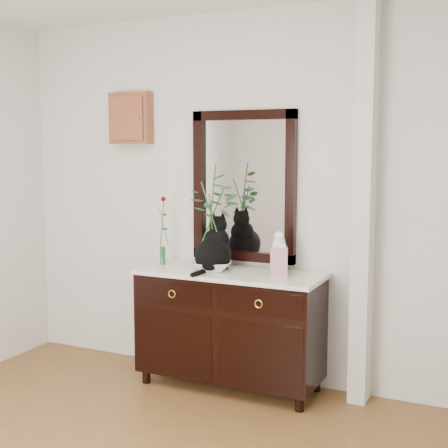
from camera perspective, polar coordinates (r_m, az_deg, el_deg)
The scene contains 10 objects.
wall_back at distance 4.62m, azimuth 0.72°, elevation 2.39°, with size 3.60×0.04×2.70m, color silver.
pilaster at distance 4.23m, azimuth 12.70°, elevation 1.79°, with size 0.12×0.20×2.70m, color silver.
sideboard at distance 4.52m, azimuth 0.55°, elevation -9.04°, with size 1.33×0.52×0.82m.
wall_mirror at distance 4.56m, azimuth 1.80°, elevation 3.46°, with size 0.80×0.06×1.10m.
key_cabinet at distance 4.99m, azimuth -8.51°, elevation 9.54°, with size 0.35×0.10×0.40m, color brown.
cat at distance 4.40m, azimuth -1.01°, elevation -1.79°, with size 0.28×0.34×0.40m, color black, non-canonical shape.
lotus_bowl at distance 4.44m, azimuth -1.13°, elevation -3.85°, with size 0.29×0.29×0.07m, color white.
vase_branches at distance 4.39m, azimuth -1.14°, elevation 0.77°, with size 0.36×0.36×0.75m, color silver, non-canonical shape.
bud_vase_rose at distance 4.67m, azimuth -5.67°, elevation -0.55°, with size 0.06×0.06×0.52m, color #295D36, non-canonical shape.
ginger_jar at distance 4.28m, azimuth 5.04°, elevation -2.63°, with size 0.12×0.12×0.31m, color silver, non-canonical shape.
Camera 1 is at (1.90, -2.22, 1.72)m, focal length 50.00 mm.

